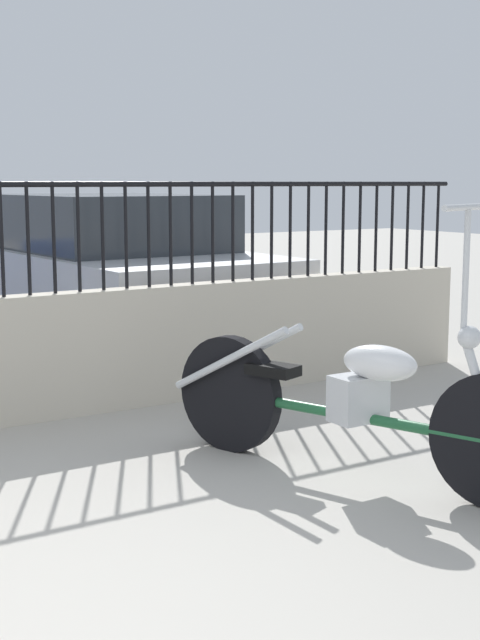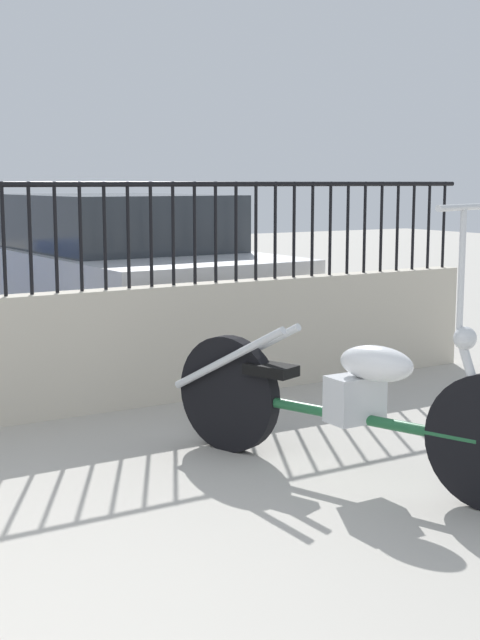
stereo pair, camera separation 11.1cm
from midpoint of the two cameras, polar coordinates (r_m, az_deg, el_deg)
motorcycle_green at (r=4.72m, az=5.27°, el=-4.90°), size 0.94×2.15×1.44m
car_silver at (r=8.75m, az=-9.26°, el=3.32°), size 1.98×4.62×1.41m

